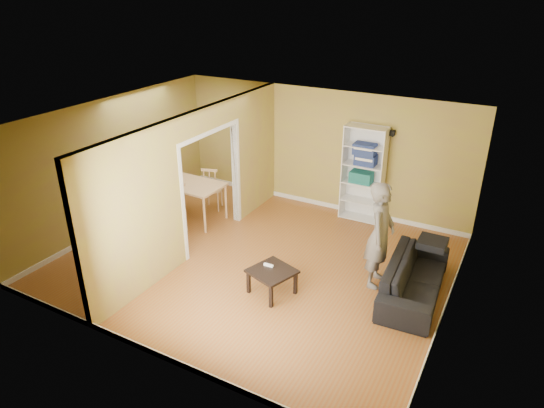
{
  "coord_description": "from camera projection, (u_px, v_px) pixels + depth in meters",
  "views": [
    {
      "loc": [
        3.83,
        -6.42,
        4.59
      ],
      "look_at": [
        0.2,
        0.2,
        1.1
      ],
      "focal_mm": 32.0,
      "sensor_mm": 36.0,
      "label": 1
    }
  ],
  "objects": [
    {
      "name": "game_controller",
      "position": [
        269.0,
        265.0,
        7.76
      ],
      "size": [
        0.16,
        0.04,
        0.03
      ],
      "primitive_type": "cube",
      "color": "white",
      "rests_on": "coffee_table"
    },
    {
      "name": "bookshelf",
      "position": [
        364.0,
        173.0,
        9.91
      ],
      "size": [
        0.84,
        0.37,
        2.01
      ],
      "color": "white",
      "rests_on": "ground"
    },
    {
      "name": "person",
      "position": [
        381.0,
        226.0,
        7.66
      ],
      "size": [
        0.8,
        0.64,
        2.11
      ],
      "primitive_type": "imported",
      "rotation": [
        0.0,
        0.0,
        1.63
      ],
      "color": "slate",
      "rests_on": "ground"
    },
    {
      "name": "chair_far",
      "position": [
        213.0,
        187.0,
        10.54
      ],
      "size": [
        0.58,
        0.58,
        0.99
      ],
      "primitive_type": null,
      "rotation": [
        0.0,
        0.0,
        3.48
      ],
      "color": "#D4B98C",
      "rests_on": "ground"
    },
    {
      "name": "chair_left",
      "position": [
        162.0,
        190.0,
        10.35
      ],
      "size": [
        0.55,
        0.55,
        1.04
      ],
      "primitive_type": null,
      "rotation": [
        0.0,
        0.0,
        -1.74
      ],
      "color": "tan",
      "rests_on": "ground"
    },
    {
      "name": "coffee_table",
      "position": [
        272.0,
        274.0,
        7.68
      ],
      "size": [
        0.64,
        0.64,
        0.43
      ],
      "rotation": [
        0.0,
        0.0,
        -0.32
      ],
      "color": "black",
      "rests_on": "ground"
    },
    {
      "name": "partition",
      "position": [
        198.0,
        182.0,
        8.68
      ],
      "size": [
        0.22,
        5.5,
        2.6
      ],
      "primitive_type": null,
      "color": "#AAA23A",
      "rests_on": "ground"
    },
    {
      "name": "sofa",
      "position": [
        415.0,
        273.0,
        7.65
      ],
      "size": [
        2.13,
        1.02,
        0.79
      ],
      "primitive_type": "imported",
      "rotation": [
        0.0,
        0.0,
        1.63
      ],
      "color": "black",
      "rests_on": "ground"
    },
    {
      "name": "paper_box_navy_c",
      "position": [
        365.0,
        148.0,
        9.64
      ],
      "size": [
        0.44,
        0.29,
        0.23
      ],
      "primitive_type": "cube",
      "color": "navy",
      "rests_on": "bookshelf"
    },
    {
      "name": "room_shell",
      "position": [
        256.0,
        195.0,
        8.16
      ],
      "size": [
        6.5,
        6.5,
        6.5
      ],
      "color": "olive",
      "rests_on": "ground"
    },
    {
      "name": "paper_box_navy_b",
      "position": [
        366.0,
        160.0,
        9.73
      ],
      "size": [
        0.42,
        0.27,
        0.21
      ],
      "primitive_type": "cube",
      "color": "navy",
      "rests_on": "bookshelf"
    },
    {
      "name": "wall_speaker",
      "position": [
        392.0,
        133.0,
        9.39
      ],
      "size": [
        0.1,
        0.1,
        0.1
      ],
      "primitive_type": "cube",
      "color": "black",
      "rests_on": "room_shell"
    },
    {
      "name": "chair_near",
      "position": [
        173.0,
        209.0,
        9.51
      ],
      "size": [
        0.47,
        0.47,
        1.03
      ],
      "primitive_type": null,
      "rotation": [
        0.0,
        0.0,
        0.0
      ],
      "color": "tan",
      "rests_on": "ground"
    },
    {
      "name": "paper_box_teal",
      "position": [
        361.0,
        177.0,
        9.91
      ],
      "size": [
        0.45,
        0.29,
        0.23
      ],
      "primitive_type": "cube",
      "color": "teal",
      "rests_on": "bookshelf"
    },
    {
      "name": "dining_table",
      "position": [
        191.0,
        187.0,
        9.96
      ],
      "size": [
        1.28,
        0.85,
        0.8
      ],
      "rotation": [
        0.0,
        0.0,
        -0.01
      ],
      "color": "tan",
      "rests_on": "ground"
    }
  ]
}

